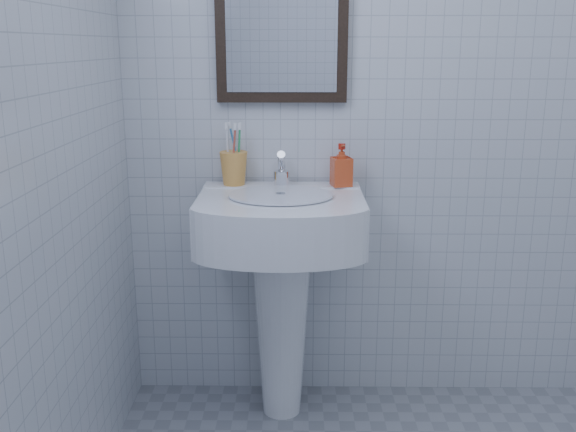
{
  "coord_description": "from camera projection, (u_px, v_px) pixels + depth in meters",
  "views": [
    {
      "loc": [
        -0.42,
        -1.33,
        1.46
      ],
      "look_at": [
        -0.45,
        0.86,
        0.87
      ],
      "focal_mm": 40.0,
      "sensor_mm": 36.0,
      "label": 1
    }
  ],
  "objects": [
    {
      "name": "toothbrush_cup",
      "position": [
        234.0,
        168.0,
        2.49
      ],
      "size": [
        0.11,
        0.11,
        0.13
      ],
      "primitive_type": null,
      "rotation": [
        0.0,
        0.0,
        0.04
      ],
      "color": "gold",
      "rests_on": "washbasin"
    },
    {
      "name": "wall_back",
      "position": [
        404.0,
        99.0,
        2.49
      ],
      "size": [
        2.2,
        0.02,
        2.5
      ],
      "primitive_type": "cube",
      "color": "silver",
      "rests_on": "ground"
    },
    {
      "name": "washbasin",
      "position": [
        281.0,
        268.0,
        2.46
      ],
      "size": [
        0.61,
        0.44,
        0.93
      ],
      "color": "white",
      "rests_on": "ground"
    },
    {
      "name": "wall_mirror",
      "position": [
        282.0,
        19.0,
        2.4
      ],
      "size": [
        0.5,
        0.04,
        0.62
      ],
      "color": "black",
      "rests_on": "wall_back"
    },
    {
      "name": "soap_dispenser",
      "position": [
        341.0,
        165.0,
        2.47
      ],
      "size": [
        0.09,
        0.09,
        0.16
      ],
      "primitive_type": "imported",
      "rotation": [
        0.0,
        0.0,
        0.22
      ],
      "color": "red",
      "rests_on": "washbasin"
    },
    {
      "name": "faucet",
      "position": [
        282.0,
        171.0,
        2.47
      ],
      "size": [
        0.06,
        0.13,
        0.15
      ],
      "color": "silver",
      "rests_on": "washbasin"
    }
  ]
}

